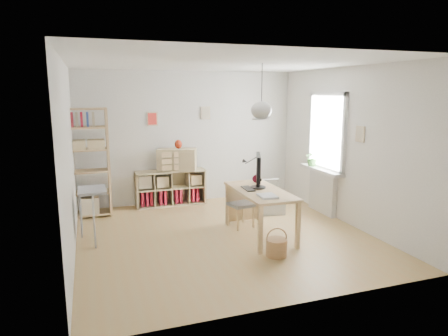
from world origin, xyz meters
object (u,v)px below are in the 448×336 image
object	(u,v)px
tall_bookshelf	(86,158)
chair	(239,202)
storage_chest	(268,202)
desk	(260,196)
monitor	(258,169)
drawer_chest	(177,159)
cube_shelf	(169,190)

from	to	relation	value
tall_bookshelf	chair	distance (m)	2.90
storage_chest	tall_bookshelf	bearing A→B (deg)	173.84
storage_chest	desk	bearing A→B (deg)	-112.35
tall_bookshelf	monitor	world-z (taller)	tall_bookshelf
desk	tall_bookshelf	size ratio (longest dim) A/B	0.75
storage_chest	drawer_chest	distance (m)	2.01
desk	cube_shelf	size ratio (longest dim) A/B	1.07
tall_bookshelf	chair	xyz separation A→B (m)	(2.44, -1.42, -0.66)
tall_bookshelf	chair	size ratio (longest dim) A/B	2.64
storage_chest	cube_shelf	bearing A→B (deg)	154.52
chair	storage_chest	xyz separation A→B (m)	(0.80, 0.56, -0.23)
desk	storage_chest	bearing A→B (deg)	59.05
desk	drawer_chest	size ratio (longest dim) A/B	1.97
storage_chest	drawer_chest	world-z (taller)	drawer_chest
storage_chest	monitor	distance (m)	1.44
tall_bookshelf	storage_chest	world-z (taller)	tall_bookshelf
monitor	drawer_chest	bearing A→B (deg)	135.58
monitor	drawer_chest	world-z (taller)	monitor
drawer_chest	monitor	bearing A→B (deg)	-45.27
storage_chest	monitor	size ratio (longest dim) A/B	1.20
cube_shelf	monitor	distance (m)	2.47
monitor	storage_chest	bearing A→B (deg)	79.09
tall_bookshelf	storage_chest	size ratio (longest dim) A/B	2.78
cube_shelf	chair	xyz separation A→B (m)	(0.87, -1.70, 0.13)
cube_shelf	chair	distance (m)	1.92
chair	monitor	xyz separation A→B (m)	(0.17, -0.40, 0.63)
tall_bookshelf	monitor	size ratio (longest dim) A/B	3.33
cube_shelf	drawer_chest	bearing A→B (deg)	-14.27
desk	storage_chest	xyz separation A→B (m)	(0.66, 1.10, -0.46)
monitor	chair	bearing A→B (deg)	135.37
chair	drawer_chest	bearing A→B (deg)	100.69
tall_bookshelf	storage_chest	xyz separation A→B (m)	(3.24, -0.85, -0.89)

